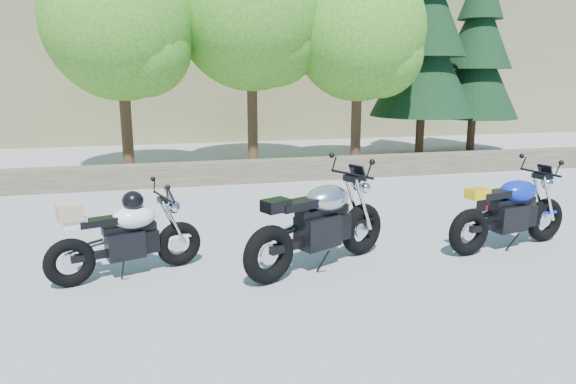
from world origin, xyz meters
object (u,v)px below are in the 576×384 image
at_px(white_bike, 125,235).
at_px(blue_bike, 510,212).
at_px(silver_bike, 320,225).
at_px(backpack, 487,203).

height_order(white_bike, blue_bike, blue_bike).
distance_m(silver_bike, blue_bike, 2.94).
distance_m(silver_bike, backpack, 4.30).
height_order(blue_bike, backpack, blue_bike).
xyz_separation_m(white_bike, backpack, (6.28, 1.62, -0.35)).
distance_m(white_bike, blue_bike, 5.40).
bearing_deg(white_bike, backpack, -3.20).
bearing_deg(backpack, white_bike, -169.54).
bearing_deg(white_bike, silver_bike, -24.53).
bearing_deg(blue_bike, backpack, 52.79).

